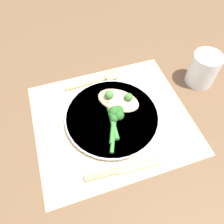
{
  "coord_description": "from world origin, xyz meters",
  "views": [
    {
      "loc": [
        0.1,
        0.3,
        0.5
      ],
      "look_at": [
        0.0,
        0.0,
        0.03
      ],
      "focal_mm": 35.0,
      "sensor_mm": 36.0,
      "label": 1
    }
  ],
  "objects": [
    {
      "name": "ground_plane",
      "position": [
        0.0,
        0.0,
        0.0
      ],
      "size": [
        3.0,
        3.0,
        0.0
      ],
      "primitive_type": "plane",
      "color": "brown"
    },
    {
      "name": "placemat",
      "position": [
        0.0,
        0.0,
        0.0
      ],
      "size": [
        0.41,
        0.36,
        0.0
      ],
      "color": "#C6B289",
      "rests_on": "ground_plane"
    },
    {
      "name": "pesto_dollop_primary",
      "position": [
        -0.05,
        -0.02,
        0.05
      ],
      "size": [
        0.02,
        0.02,
        0.02
      ],
      "color": "#477F38",
      "rests_on": "chicken_fillet"
    },
    {
      "name": "broccoli_stalk_right",
      "position": [
        -0.0,
        0.02,
        0.03
      ],
      "size": [
        0.07,
        0.11,
        0.03
      ],
      "rotation": [
        0.0,
        0.0,
        9.02
      ],
      "color": "#3D8E38",
      "rests_on": "plate"
    },
    {
      "name": "chicken_fillet",
      "position": [
        -0.03,
        -0.03,
        0.03
      ],
      "size": [
        0.13,
        0.13,
        0.02
      ],
      "rotation": [
        0.0,
        0.0,
        5.55
      ],
      "color": "#DBBC89",
      "rests_on": "plate"
    },
    {
      "name": "water_glass",
      "position": [
        -0.29,
        -0.05,
        0.05
      ],
      "size": [
        0.08,
        0.08,
        0.1
      ],
      "color": "white",
      "rests_on": "ground_plane"
    },
    {
      "name": "knife",
      "position": [
        0.02,
        0.14,
        0.01
      ],
      "size": [
        0.18,
        0.03,
        0.01
      ],
      "rotation": [
        0.0,
        0.0,
        1.5
      ],
      "color": "tan",
      "rests_on": "placemat"
    },
    {
      "name": "plate",
      "position": [
        0.0,
        0.0,
        0.01
      ],
      "size": [
        0.25,
        0.25,
        0.01
      ],
      "color": "white",
      "rests_on": "placemat"
    },
    {
      "name": "broccoli_stalk_front",
      "position": [
        0.0,
        -0.01,
        0.03
      ],
      "size": [
        0.04,
        0.12,
        0.02
      ],
      "rotation": [
        0.0,
        0.0,
        9.33
      ],
      "color": "#3D8E38",
      "rests_on": "plate"
    },
    {
      "name": "spoon",
      "position": [
        -0.03,
        -0.14,
        0.01
      ],
      "size": [
        0.17,
        0.04,
        0.01
      ],
      "rotation": [
        0.0,
        0.0,
        1.61
      ],
      "color": "tan",
      "rests_on": "placemat"
    },
    {
      "name": "broccoli_stalk_rear",
      "position": [
        -0.01,
        0.01,
        0.03
      ],
      "size": [
        0.06,
        0.1,
        0.03
      ],
      "rotation": [
        0.0,
        0.0,
        9.03
      ],
      "color": "#3D8E38",
      "rests_on": "plate"
    },
    {
      "name": "pesto_dollop_secondary",
      "position": [
        -0.01,
        -0.04,
        0.05
      ],
      "size": [
        0.02,
        0.02,
        0.02
      ],
      "color": "#477F38",
      "rests_on": "chicken_fillet"
    }
  ]
}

